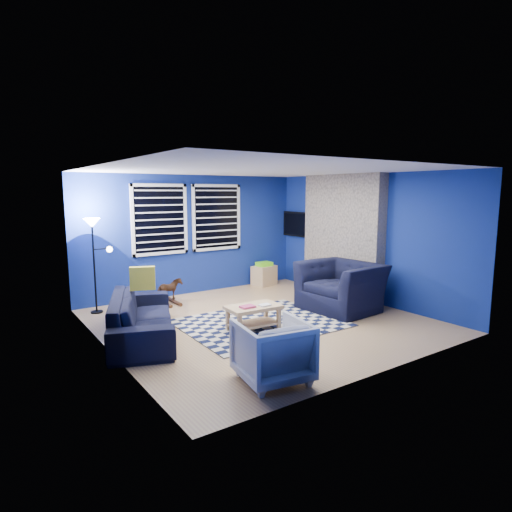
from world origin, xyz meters
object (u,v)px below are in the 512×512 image
at_px(coffee_table, 253,312).
at_px(cabinet, 264,275).
at_px(floor_lamp, 94,236).
at_px(tv, 298,224).
at_px(armchair_bent, 272,351).
at_px(rocking_horse, 169,290).
at_px(sofa, 142,317).
at_px(armchair_big, 341,287).

height_order(coffee_table, cabinet, cabinet).
bearing_deg(floor_lamp, tv, -1.06).
relative_size(coffee_table, floor_lamp, 0.51).
bearing_deg(tv, coffee_table, -140.53).
bearing_deg(armchair_bent, floor_lamp, -67.78).
bearing_deg(armchair_bent, tv, -123.49).
height_order(armchair_bent, rocking_horse, armchair_bent).
bearing_deg(coffee_table, sofa, 156.85).
xyz_separation_m(sofa, cabinet, (3.60, 1.92, -0.08)).
xyz_separation_m(sofa, coffee_table, (1.55, -0.66, -0.03)).
bearing_deg(floor_lamp, armchair_big, -32.07).
bearing_deg(coffee_table, floor_lamp, 125.89).
distance_m(sofa, armchair_bent, 2.38).
xyz_separation_m(coffee_table, floor_lamp, (-1.75, 2.41, 1.10)).
height_order(armchair_big, cabinet, armchair_big).
xyz_separation_m(armchair_bent, coffee_table, (0.83, 1.61, -0.07)).
bearing_deg(floor_lamp, coffee_table, -54.11).
bearing_deg(cabinet, floor_lamp, 168.01).
height_order(armchair_bent, cabinet, armchair_bent).
bearing_deg(coffee_table, tv, 39.47).
relative_size(sofa, floor_lamp, 1.30).
relative_size(sofa, armchair_bent, 2.81).
bearing_deg(sofa, rocking_horse, -14.53).
bearing_deg(armchair_bent, armchair_big, -139.71).
xyz_separation_m(tv, floor_lamp, (-4.58, 0.08, -0.01)).
bearing_deg(floor_lamp, sofa, -83.51).
bearing_deg(armchair_big, floor_lamp, -126.21).
bearing_deg(tv, cabinet, 162.27).
relative_size(tv, armchair_big, 0.74).
distance_m(armchair_big, coffee_table, 1.99).
xyz_separation_m(armchair_bent, floor_lamp, (-0.92, 4.03, 1.03)).
bearing_deg(sofa, armchair_bent, -142.20).
distance_m(tv, rocking_horse, 3.46).
xyz_separation_m(armchair_bent, rocking_horse, (0.38, 3.86, -0.07)).
xyz_separation_m(tv, coffee_table, (-2.83, -2.33, -1.11)).
xyz_separation_m(armchair_big, cabinet, (0.06, 2.51, -0.20)).
xyz_separation_m(sofa, floor_lamp, (-0.20, 1.75, 1.06)).
distance_m(tv, armchair_big, 2.59).
bearing_deg(cabinet, armchair_big, -105.87).
relative_size(sofa, rocking_horse, 4.38).
distance_m(armchair_big, floor_lamp, 4.51).
relative_size(armchair_big, coffee_table, 1.56).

